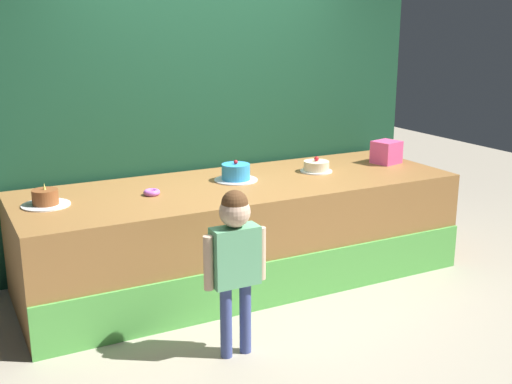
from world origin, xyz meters
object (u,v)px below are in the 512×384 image
object	(u,v)px
donut	(152,192)
child_figure	(235,251)
cake_center	(236,173)
pink_box	(386,152)
cake_right	(316,167)
cake_left	(45,199)

from	to	relation	value
donut	child_figure	bearing A→B (deg)	-81.32
donut	cake_center	world-z (taller)	cake_center
child_figure	cake_center	bearing A→B (deg)	64.07
pink_box	cake_right	bearing A→B (deg)	179.70
pink_box	cake_right	size ratio (longest dim) A/B	0.80
child_figure	cake_right	distance (m)	1.73
donut	cake_right	distance (m)	1.46
cake_center	cake_right	bearing A→B (deg)	-2.66
cake_left	cake_right	bearing A→B (deg)	0.04
pink_box	cake_center	world-z (taller)	pink_box
pink_box	cake_left	world-z (taller)	pink_box
cake_center	cake_right	size ratio (longest dim) A/B	1.28
child_figure	cake_right	bearing A→B (deg)	41.16
child_figure	cake_right	size ratio (longest dim) A/B	3.94
child_figure	cake_left	size ratio (longest dim) A/B	3.23
child_figure	donut	size ratio (longest dim) A/B	8.85
cake_left	donut	bearing A→B (deg)	-5.82
donut	cake_right	size ratio (longest dim) A/B	0.44
pink_box	cake_left	xyz separation A→B (m)	(-2.91, 0.00, -0.05)
pink_box	cake_center	size ratio (longest dim) A/B	0.63
child_figure	cake_left	world-z (taller)	child_figure
pink_box	cake_center	bearing A→B (deg)	178.52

